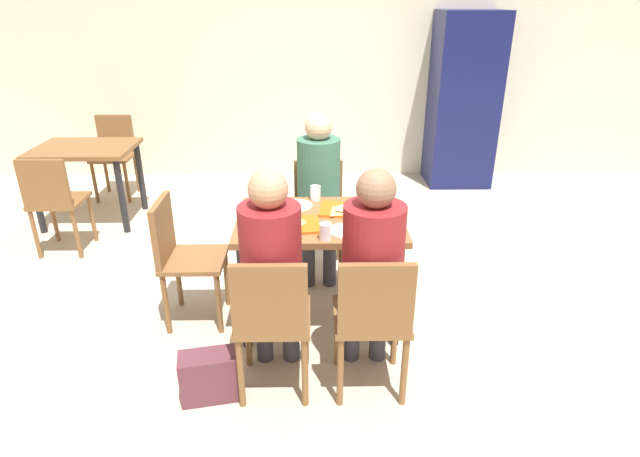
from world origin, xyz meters
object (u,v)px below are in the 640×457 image
Objects in this scene: tray_red_far at (348,210)px; background_chair_near at (53,198)px; person_in_brown_jacket at (372,261)px; plastic_cup_b at (325,232)px; tray_red_near at (290,225)px; paper_plate_center at (296,205)px; soda_can at (390,207)px; condiment_bottle at (268,195)px; chair_far_side at (318,207)px; foil_bundle at (249,212)px; main_table at (320,234)px; chair_near_left at (272,317)px; chair_left_end at (181,252)px; chair_near_right at (373,316)px; background_chair_far at (115,150)px; plastic_cup_c at (254,208)px; plastic_cup_a at (315,193)px; person_in_red at (272,262)px; paper_plate_near_edge at (347,231)px; drink_fridge at (463,101)px; handbag at (210,376)px; background_table at (86,160)px; pizza_slice_a at (291,221)px; person_far_side at (319,184)px; pizza_slice_b at (344,209)px.

tray_red_far is 0.42× the size of background_chair_near.
person_in_brown_jacket is 12.77× the size of plastic_cup_b.
paper_plate_center is at bearing 85.56° from tray_red_near.
condiment_bottle is at bearing 166.60° from soda_can.
tray_red_far is at bearing -20.63° from background_chair_near.
chair_far_side is at bearing 100.81° from person_in_brown_jacket.
condiment_bottle reaches higher than foil_bundle.
chair_near_left is at bearing -109.12° from main_table.
chair_left_end is 2.41× the size of tray_red_far.
chair_near_right is 0.57m from plastic_cup_b.
soda_can is (1.36, 0.02, 0.29)m from chair_left_end.
chair_far_side is 1.00× the size of background_chair_far.
chair_near_right reaches higher than plastic_cup_c.
plastic_cup_b is at bearing -85.29° from plastic_cup_a.
person_in_red is 3.65m from background_chair_far.
tray_red_far is 0.28m from soda_can.
drink_fridge is at bearing 63.88° from paper_plate_near_edge.
chair_near_left is 2.41× the size of tray_red_near.
condiment_bottle reaches higher than handbag.
chair_left_end reaches higher than background_table.
foil_bundle is at bearing -119.90° from chair_far_side.
paper_plate_near_edge is at bearing -16.85° from pizza_slice_a.
chair_near_left is at bearing 2.74° from handbag.
chair_far_side is at bearing 39.86° from chair_left_end.
chair_near_right is 1.10m from plastic_cup_c.
drink_fridge reaches higher than plastic_cup_a.
chair_left_end is at bearing -173.41° from plastic_cup_c.
background_table is (-2.45, 2.50, 0.11)m from chair_near_right.
tray_red_far is (1.09, 0.11, 0.24)m from chair_left_end.
foil_bundle reaches higher than handbag.
person_in_brown_jacket is 0.43m from paper_plate_near_edge.
paper_plate_near_edge reaches higher than handbag.
chair_far_side is at bearing -6.41° from background_chair_near.
paper_plate_near_edge is (0.16, -0.21, 0.11)m from main_table.
chair_left_end is at bearing 110.91° from handbag.
person_in_brown_jacket reaches higher than paper_plate_center.
foil_bundle is (-0.03, -0.08, 0.00)m from plastic_cup_c.
person_in_brown_jacket is at bearing -83.84° from tray_red_far.
handbag is 0.37× the size of background_chair_far.
tray_red_near reaches higher than paper_plate_center.
chair_left_end is (-1.17, 0.76, 0.00)m from chair_near_right.
chair_near_right and background_chair_far have the same top height.
paper_plate_center is at bearing -105.95° from chair_far_side.
person_far_side is 10.46× the size of soda_can.
drink_fridge is at bearing 66.88° from soda_can.
pizza_slice_b is 2.46× the size of plastic_cup_b.
handbag is 2.40m from background_chair_near.
condiment_bottle is 0.25m from foil_bundle.
pizza_slice_b reaches higher than background_table.
paper_plate_near_edge is (1.07, -0.21, 0.24)m from chair_left_end.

